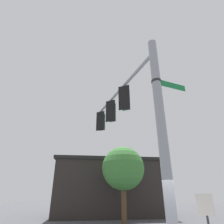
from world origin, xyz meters
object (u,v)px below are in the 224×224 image
(traffic_light_nearest_pole, at_px, (125,99))
(traffic_light_mid_inner, at_px, (112,112))
(street_name_sign, at_px, (164,83))
(traffic_light_mid_outer, at_px, (102,122))
(historical_marker, at_px, (207,215))

(traffic_light_nearest_pole, relative_size, traffic_light_mid_inner, 1.00)
(traffic_light_nearest_pole, xyz_separation_m, street_name_sign, (1.96, -1.44, -0.48))
(traffic_light_mid_inner, bearing_deg, traffic_light_mid_outer, 136.50)
(traffic_light_mid_outer, distance_m, street_name_sign, 5.77)
(traffic_light_nearest_pole, height_order, historical_marker, traffic_light_nearest_pole)
(traffic_light_mid_outer, xyz_separation_m, historical_marker, (5.03, -1.17, -4.81))
(traffic_light_mid_inner, height_order, traffic_light_mid_outer, same)
(traffic_light_nearest_pole, xyz_separation_m, traffic_light_mid_inner, (-1.21, 1.14, 0.00))
(traffic_light_mid_outer, bearing_deg, historical_marker, -13.10)
(traffic_light_nearest_pole, distance_m, traffic_light_mid_inner, 1.66)
(street_name_sign, xyz_separation_m, historical_marker, (0.65, 2.56, -4.34))
(traffic_light_nearest_pole, height_order, traffic_light_mid_outer, same)
(traffic_light_nearest_pole, relative_size, street_name_sign, 1.18)
(traffic_light_mid_inner, xyz_separation_m, historical_marker, (3.82, -0.03, -4.81))
(historical_marker, bearing_deg, traffic_light_mid_outer, 166.90)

